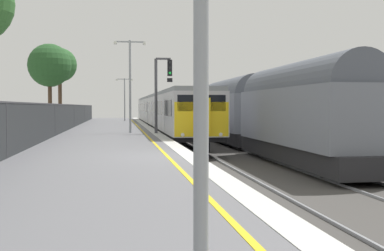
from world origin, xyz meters
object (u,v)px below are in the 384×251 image
object	(u,v)px
background_tree_centre	(59,66)
commuter_train_at_platform	(163,111)
freight_train_adjacent_track	(259,109)
platform_lamp_far	(125,95)
platform_lamp_mid	(130,78)
background_tree_left	(50,67)
signal_gantry	(161,86)

from	to	relation	value
background_tree_centre	commuter_train_at_platform	bearing A→B (deg)	-47.27
commuter_train_at_platform	freight_train_adjacent_track	size ratio (longest dim) A/B	1.66
platform_lamp_far	background_tree_centre	world-z (taller)	background_tree_centre
platform_lamp_mid	background_tree_left	world-z (taller)	background_tree_left
background_tree_left	background_tree_centre	size ratio (longest dim) A/B	0.93
background_tree_centre	platform_lamp_far	bearing A→B (deg)	9.49
freight_train_adjacent_track	background_tree_left	world-z (taller)	background_tree_left
commuter_train_at_platform	platform_lamp_mid	distance (m)	13.96
signal_gantry	background_tree_left	distance (m)	19.90
freight_train_adjacent_track	platform_lamp_mid	size ratio (longest dim) A/B	4.33
freight_train_adjacent_track	background_tree_centre	world-z (taller)	background_tree_centre
freight_train_adjacent_track	signal_gantry	distance (m)	6.26
signal_gantry	background_tree_left	size ratio (longest dim) A/B	0.61
commuter_train_at_platform	background_tree_centre	bearing A→B (deg)	132.73
commuter_train_at_platform	background_tree_left	distance (m)	11.69
platform_lamp_mid	platform_lamp_far	world-z (taller)	platform_lamp_mid
background_tree_centre	freight_train_adjacent_track	bearing A→B (deg)	-62.89
commuter_train_at_platform	background_tree_left	size ratio (longest dim) A/B	5.49
commuter_train_at_platform	platform_lamp_far	xyz separation A→B (m)	(-3.30, 12.54, 1.68)
commuter_train_at_platform	signal_gantry	distance (m)	14.41
signal_gantry	background_tree_centre	bearing A→B (deg)	109.41
commuter_train_at_platform	background_tree_left	bearing A→B (deg)	162.18
commuter_train_at_platform	background_tree_centre	world-z (taller)	background_tree_centre
platform_lamp_far	background_tree_centre	xyz separation A→B (m)	(-7.18, -1.20, 3.19)
platform_lamp_mid	background_tree_left	distance (m)	18.30
platform_lamp_mid	platform_lamp_far	xyz separation A→B (m)	(-0.00, 25.93, -0.45)
freight_train_adjacent_track	platform_lamp_mid	xyz separation A→B (m)	(-7.30, 3.55, 1.92)
freight_train_adjacent_track	platform_lamp_mid	distance (m)	8.34
signal_gantry	platform_lamp_mid	distance (m)	2.08
signal_gantry	background_tree_centre	xyz separation A→B (m)	(-9.02, 25.58, 3.23)
background_tree_left	background_tree_centre	distance (m)	8.03
freight_train_adjacent_track	signal_gantry	size ratio (longest dim) A/B	5.39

